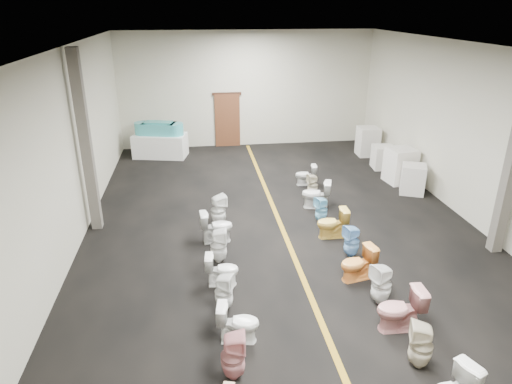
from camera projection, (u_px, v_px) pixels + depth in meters
floor at (284, 233)px, 11.57m from camera, size 16.00×16.00×0.00m
ceiling at (289, 48)px, 9.86m from camera, size 16.00×16.00×0.00m
wall_back at (247, 90)px, 18.04m from camera, size 10.00×0.00×10.00m
wall_left at (65, 157)px, 10.09m from camera, size 0.00×16.00×16.00m
wall_right at (484, 140)px, 11.34m from camera, size 0.00×16.00×16.00m
aisle_stripe at (284, 233)px, 11.57m from camera, size 0.12×15.60×0.01m
back_door at (227, 120)px, 18.34m from camera, size 1.00×0.10×2.10m
door_frame at (227, 94)px, 17.95m from camera, size 1.15×0.08×0.10m
column_left at (86, 144)px, 11.04m from camera, size 0.25×0.25×4.50m
display_table at (160, 145)px, 17.26m from camera, size 2.11×1.37×0.86m
bathtub at (159, 129)px, 17.01m from camera, size 1.82×0.97×0.55m
appliance_crate_a at (413, 179)px, 13.89m from camera, size 0.92×0.92×0.89m
appliance_crate_b at (400, 165)px, 14.70m from camera, size 0.92×0.92×1.13m
appliance_crate_c at (383, 157)px, 16.03m from camera, size 0.78×0.78×0.80m
appliance_crate_d at (368, 141)px, 17.38m from camera, size 0.78×0.78×1.08m
toilet_left_3 at (233, 356)px, 6.94m from camera, size 0.40×0.40×0.83m
toilet_left_4 at (238, 323)px, 7.75m from camera, size 0.77×0.51×0.73m
toilet_left_5 at (224, 292)px, 8.55m from camera, size 0.46×0.45×0.76m
toilet_left_6 at (222, 270)px, 9.33m from camera, size 0.71×0.45×0.69m
toilet_left_7 at (219, 246)px, 10.14m from camera, size 0.40×0.39×0.81m
toilet_left_8 at (216, 227)px, 11.03m from camera, size 0.81×0.50×0.79m
toilet_left_9 at (218, 210)px, 11.85m from camera, size 0.50×0.49×0.84m
toilet_right_2 at (421, 345)px, 7.17m from camera, size 0.48×0.47×0.82m
toilet_right_3 at (400, 310)px, 7.99m from camera, size 0.83×0.49×0.84m
toilet_right_4 at (381, 284)px, 8.72m from camera, size 0.49×0.48×0.84m
toilet_right_5 at (358, 264)px, 9.49m from camera, size 0.81×0.57×0.76m
toilet_right_6 at (352, 241)px, 10.37m from camera, size 0.43×0.43×0.77m
toilet_right_7 at (332, 223)px, 11.23m from camera, size 0.76×0.44×0.77m
toilet_right_8 at (321, 210)px, 12.04m from camera, size 0.42×0.41×0.71m
toilet_right_9 at (316, 194)px, 12.86m from camera, size 0.90×0.68×0.82m
toilet_right_10 at (313, 185)px, 13.71m from camera, size 0.36×0.35×0.69m
toilet_right_11 at (306, 175)px, 14.54m from camera, size 0.70×0.44×0.67m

